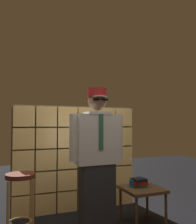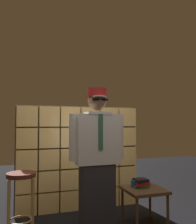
% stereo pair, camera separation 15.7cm
% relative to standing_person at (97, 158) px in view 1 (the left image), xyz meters
% --- Properties ---
extents(glass_block_wall, '(1.99, 0.10, 1.66)m').
position_rel_standing_person_xyz_m(glass_block_wall, '(0.02, 0.93, -0.13)').
color(glass_block_wall, '#F2C672').
rests_on(glass_block_wall, ground).
extents(standing_person, '(0.71, 0.31, 1.80)m').
position_rel_standing_person_xyz_m(standing_person, '(0.00, 0.00, 0.00)').
color(standing_person, '#28282D').
rests_on(standing_person, ground).
extents(bar_stool, '(0.34, 0.34, 0.78)m').
position_rel_standing_person_xyz_m(bar_stool, '(-0.89, 0.16, -0.36)').
color(bar_stool, '#592319').
rests_on(bar_stool, ground).
extents(side_table, '(0.52, 0.52, 0.49)m').
position_rel_standing_person_xyz_m(side_table, '(0.69, 0.08, -0.51)').
color(side_table, '#513823').
rests_on(side_table, ground).
extents(book_stack, '(0.22, 0.20, 0.12)m').
position_rel_standing_person_xyz_m(book_stack, '(0.67, 0.14, -0.39)').
color(book_stack, '#1E592D').
rests_on(book_stack, side_table).
extents(coffee_mug, '(0.13, 0.08, 0.09)m').
position_rel_standing_person_xyz_m(coffee_mug, '(0.59, 0.17, -0.40)').
color(coffee_mug, navy).
rests_on(coffee_mug, side_table).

